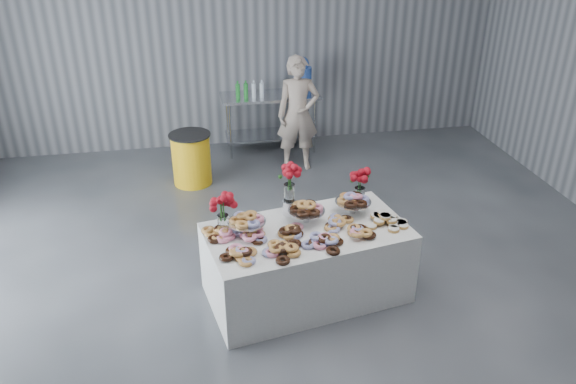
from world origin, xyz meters
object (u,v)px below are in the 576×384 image
at_px(display_table, 307,263).
at_px(water_jug, 302,77).
at_px(person, 298,114).
at_px(prep_table, 270,112).
at_px(trash_barrel, 191,159).

height_order(display_table, water_jug, water_jug).
xyz_separation_m(display_table, person, (0.52, 3.01, 0.45)).
distance_m(prep_table, trash_barrel, 1.62).
bearing_deg(trash_barrel, prep_table, 38.12).
bearing_deg(trash_barrel, display_table, -69.55).
bearing_deg(prep_table, water_jug, -0.00).
xyz_separation_m(prep_table, water_jug, (0.50, -0.00, 0.53)).
bearing_deg(person, water_jug, 77.44).
relative_size(prep_table, trash_barrel, 2.06).
distance_m(water_jug, trash_barrel, 2.17).
relative_size(person, trash_barrel, 2.27).
relative_size(display_table, trash_barrel, 2.61).
distance_m(prep_table, person, 0.82).
height_order(display_table, trash_barrel, display_table).
height_order(water_jug, trash_barrel, water_jug).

